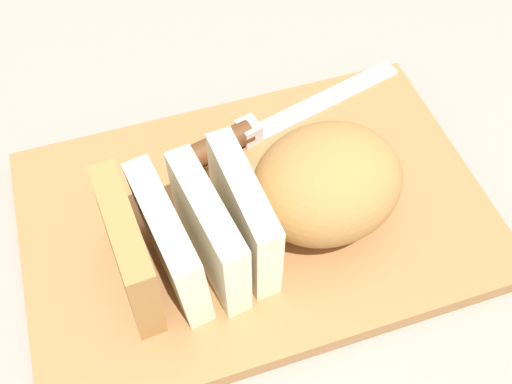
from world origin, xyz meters
TOP-DOWN VIEW (x-y plane):
  - ground_plane at (0.00, 0.00)m, footprint 3.00×3.00m
  - cutting_board at (0.00, 0.00)m, footprint 0.44×0.30m
  - bread_loaf at (-0.01, 0.03)m, footprint 0.27×0.14m
  - bread_knife at (-0.02, -0.09)m, footprint 0.26×0.10m
  - crumb_near_knife at (-0.04, 0.04)m, footprint 0.00×0.00m
  - crumb_near_loaf at (-0.02, 0.02)m, footprint 0.00×0.00m

SIDE VIEW (x-z plane):
  - ground_plane at x=0.00m, z-range 0.00..0.00m
  - cutting_board at x=0.00m, z-range 0.00..0.02m
  - crumb_near_loaf at x=-0.02m, z-range 0.02..0.03m
  - crumb_near_knife at x=-0.04m, z-range 0.02..0.03m
  - bread_knife at x=-0.02m, z-range 0.02..0.04m
  - bread_loaf at x=-0.01m, z-range 0.02..0.12m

